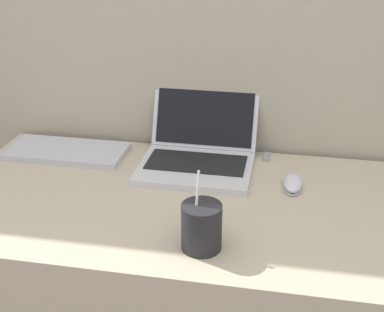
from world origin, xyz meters
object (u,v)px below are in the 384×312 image
(external_keyboard, at_px, (67,152))
(usb_stick, at_px, (267,157))
(drink_cup, at_px, (202,226))
(laptop, at_px, (198,151))
(computer_mouse, at_px, (293,183))

(external_keyboard, bearing_deg, usb_stick, 8.58)
(drink_cup, bearing_deg, usb_stick, 77.25)
(laptop, distance_m, external_keyboard, 0.43)
(laptop, relative_size, computer_mouse, 3.03)
(computer_mouse, relative_size, external_keyboard, 0.30)
(external_keyboard, bearing_deg, computer_mouse, -7.26)
(usb_stick, bearing_deg, external_keyboard, -171.42)
(laptop, distance_m, computer_mouse, 0.31)
(computer_mouse, bearing_deg, drink_cup, -121.06)
(laptop, distance_m, drink_cup, 0.45)
(drink_cup, height_order, external_keyboard, drink_cup)
(computer_mouse, distance_m, external_keyboard, 0.73)
(drink_cup, bearing_deg, laptop, 101.09)
(laptop, xyz_separation_m, usb_stick, (0.21, 0.09, -0.04))
(laptop, height_order, drink_cup, laptop)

